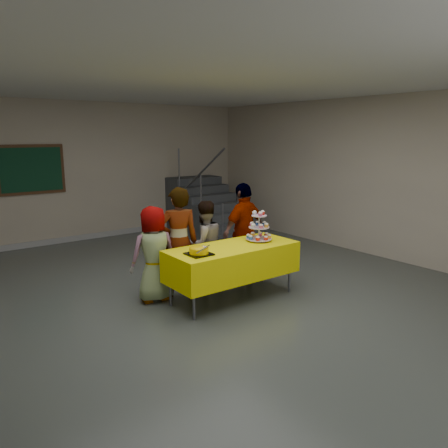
# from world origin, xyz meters

# --- Properties ---
(room_shell) EXTENTS (10.00, 10.04, 3.02)m
(room_shell) POSITION_xyz_m (0.00, 0.02, 2.13)
(room_shell) COLOR #4C514C
(room_shell) RESTS_ON ground
(bake_table) EXTENTS (1.88, 0.78, 0.77)m
(bake_table) POSITION_xyz_m (0.39, 0.19, 0.56)
(bake_table) COLOR #595960
(bake_table) RESTS_ON ground
(cupcake_stand) EXTENTS (0.38, 0.38, 0.44)m
(cupcake_stand) POSITION_xyz_m (0.89, 0.21, 0.93)
(cupcake_stand) COLOR silver
(cupcake_stand) RESTS_ON bake_table
(bear_cake) EXTENTS (0.32, 0.36, 0.12)m
(bear_cake) POSITION_xyz_m (-0.23, 0.10, 0.83)
(bear_cake) COLOR black
(bear_cake) RESTS_ON bake_table
(schoolchild_a) EXTENTS (0.70, 0.50, 1.34)m
(schoolchild_a) POSITION_xyz_m (-0.51, 0.80, 0.67)
(schoolchild_a) COLOR slate
(schoolchild_a) RESTS_ON ground
(schoolchild_b) EXTENTS (0.67, 0.55, 1.58)m
(schoolchild_b) POSITION_xyz_m (-0.13, 0.77, 0.79)
(schoolchild_b) COLOR slate
(schoolchild_b) RESTS_ON ground
(schoolchild_c) EXTENTS (0.69, 0.56, 1.33)m
(schoolchild_c) POSITION_xyz_m (0.37, 0.85, 0.66)
(schoolchild_c) COLOR #5C5C65
(schoolchild_c) RESTS_ON ground
(schoolchild_d) EXTENTS (0.96, 0.51, 1.55)m
(schoolchild_d) POSITION_xyz_m (1.10, 0.79, 0.78)
(schoolchild_d) COLOR slate
(schoolchild_d) RESTS_ON ground
(staircase) EXTENTS (1.30, 2.40, 2.04)m
(staircase) POSITION_xyz_m (2.70, 4.13, 0.49)
(staircase) COLOR #424447
(staircase) RESTS_ON ground
(noticeboard) EXTENTS (1.30, 0.05, 1.00)m
(noticeboard) POSITION_xyz_m (-1.03, 4.96, 1.60)
(noticeboard) COLOR #472B16
(noticeboard) RESTS_ON ground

